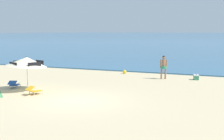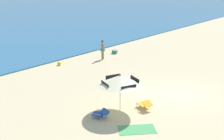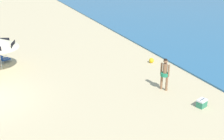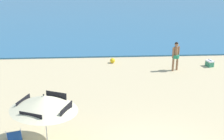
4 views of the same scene
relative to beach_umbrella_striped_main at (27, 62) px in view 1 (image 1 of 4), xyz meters
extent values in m
plane|color=#CCB78C|center=(4.11, -1.26, -1.80)|extent=(800.00, 800.00, 0.00)
cylinder|color=silver|center=(0.00, 0.00, -0.76)|extent=(0.04, 0.04, 2.09)
cone|color=beige|center=(0.00, 0.00, 0.00)|extent=(3.43, 3.41, 0.76)
cube|color=black|center=(0.34, 0.83, -0.12)|extent=(0.83, 0.38, 0.31)
cube|color=black|center=(-0.83, 0.34, -0.12)|extent=(0.38, 0.83, 0.31)
cube|color=black|center=(-0.34, -0.83, -0.12)|extent=(0.83, 0.38, 0.31)
cube|color=black|center=(0.83, -0.34, -0.12)|extent=(0.38, 0.83, 0.31)
sphere|color=black|center=(0.00, 0.00, 0.31)|extent=(0.06, 0.06, 0.06)
cube|color=#1E4799|center=(-1.34, 0.38, -1.60)|extent=(0.69, 0.74, 0.04)
cube|color=#1E4799|center=(-1.21, 0.01, -1.39)|extent=(0.60, 0.54, 0.21)
cylinder|color=silver|center=(-1.66, 0.57, -1.71)|extent=(0.03, 0.03, 0.18)
cylinder|color=silver|center=(-1.20, 0.73, -1.71)|extent=(0.03, 0.03, 0.18)
cylinder|color=silver|center=(-1.47, 0.03, -1.71)|extent=(0.03, 0.03, 0.18)
cylinder|color=silver|center=(-1.01, 0.19, -1.71)|extent=(0.03, 0.03, 0.18)
cylinder|color=silver|center=(-1.60, 0.29, -1.48)|extent=(0.20, 0.52, 0.02)
cylinder|color=silver|center=(-1.07, 0.47, -1.48)|extent=(0.20, 0.52, 0.02)
cube|color=gold|center=(1.16, -0.74, -1.60)|extent=(0.69, 0.74, 0.04)
cube|color=gold|center=(1.04, -1.11, -1.39)|extent=(0.60, 0.53, 0.21)
cylinder|color=silver|center=(1.03, -0.39, -1.71)|extent=(0.03, 0.03, 0.18)
cylinder|color=silver|center=(1.49, -0.55, -1.71)|extent=(0.03, 0.03, 0.18)
cylinder|color=silver|center=(0.84, -0.93, -1.71)|extent=(0.03, 0.03, 0.18)
cylinder|color=silver|center=(1.30, -1.09, -1.71)|extent=(0.03, 0.03, 0.18)
cylinder|color=silver|center=(0.90, -0.65, -1.48)|extent=(0.20, 0.52, 0.02)
cylinder|color=silver|center=(1.43, -0.83, -1.48)|extent=(0.20, 0.52, 0.02)
cylinder|color=#8C6042|center=(6.65, 7.59, -1.36)|extent=(0.13, 0.13, 0.89)
cylinder|color=#8C6042|center=(6.93, 7.73, -1.36)|extent=(0.13, 0.13, 0.89)
cylinder|color=#23845B|center=(6.79, 7.66, -0.90)|extent=(0.44, 0.44, 0.18)
cylinder|color=#8C6042|center=(6.79, 7.66, -0.60)|extent=(0.24, 0.24, 0.63)
cylinder|color=#8C6042|center=(6.59, 7.56, -0.62)|extent=(0.10, 0.10, 0.66)
cylinder|color=#8C6042|center=(6.99, 7.76, -0.62)|extent=(0.10, 0.10, 0.66)
sphere|color=#8C6042|center=(6.79, 7.66, -0.13)|extent=(0.24, 0.24, 0.24)
sphere|color=black|center=(6.79, 7.66, -0.10)|extent=(0.22, 0.22, 0.22)
cube|color=#2D7F5B|center=(9.18, 8.24, -1.64)|extent=(0.47, 0.56, 0.32)
cube|color=white|center=(9.18, 8.24, -1.44)|extent=(0.48, 0.58, 0.08)
cylinder|color=black|center=(9.18, 8.24, -1.39)|extent=(0.12, 0.33, 0.02)
sphere|color=yellow|center=(3.04, 9.25, -1.64)|extent=(0.33, 0.33, 0.33)
camera|label=1|loc=(11.79, -14.79, 1.86)|focal=47.69mm
camera|label=2|loc=(-10.02, -8.16, 4.92)|focal=41.68mm
camera|label=3|loc=(18.88, -1.20, 5.48)|focal=47.97mm
camera|label=4|loc=(1.87, -10.63, 5.26)|focal=51.55mm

